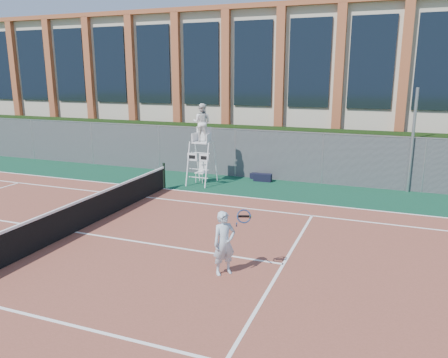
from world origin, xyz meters
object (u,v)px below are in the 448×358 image
(tennis_player, at_px, (224,243))
(plastic_chair, at_px, (202,170))
(steel_pole, at_px, (412,141))
(umpire_chair, at_px, (202,125))

(tennis_player, bearing_deg, plastic_chair, 117.03)
(steel_pole, bearing_deg, plastic_chair, -170.28)
(steel_pole, bearing_deg, tennis_player, -113.73)
(plastic_chair, relative_size, tennis_player, 0.57)
(steel_pole, relative_size, tennis_player, 2.66)
(umpire_chair, height_order, plastic_chair, umpire_chair)
(umpire_chair, bearing_deg, steel_pole, 11.17)
(plastic_chair, distance_m, tennis_player, 9.27)
(steel_pole, distance_m, tennis_player, 10.68)
(steel_pole, xyz_separation_m, tennis_player, (-4.27, -9.71, -1.28))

